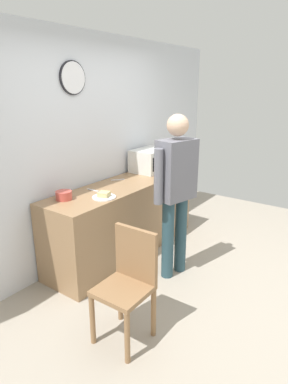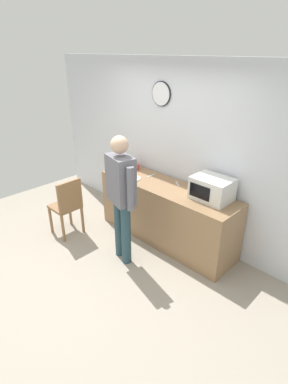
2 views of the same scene
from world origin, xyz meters
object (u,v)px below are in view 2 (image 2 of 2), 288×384
Objects in this scene: person_standing at (121,192)px; wooden_chair at (67,205)px; sandwich_plate at (132,178)px; salad_bowl at (134,166)px; spoon_utensil at (151,176)px; fork_utensil at (177,184)px; microwave at (212,189)px.

wooden_chair is at bearing -169.61° from person_standing.
person_standing reaches higher than sandwich_plate.
person_standing reaches higher than wooden_chair.
salad_bowl is 0.40m from spoon_utensil.
salad_bowl is 0.98× the size of fork_utensil.
fork_utensil is at bearing 79.78° from person_standing.
spoon_utensil is at bearing 110.21° from person_standing.
spoon_utensil is (-1.11, 0.01, -0.15)m from microwave.
wooden_chair is (-1.22, -1.13, -0.38)m from fork_utensil.
wooden_chair is at bearing -106.68° from salad_bowl.
sandwich_plate is 0.26× the size of wooden_chair.
fork_utensil is at bearing 174.18° from microwave.
salad_bowl is 0.89m from fork_utensil.
fork_utensil is at bearing 42.70° from wooden_chair.
spoon_utensil is (-0.49, -0.05, 0.00)m from fork_utensil.
spoon_utensil is 0.10× the size of person_standing.
microwave is 2.19m from wooden_chair.
salad_bowl is at bearing 132.90° from sandwich_plate.
salad_bowl reaches higher than spoon_utensil.
person_standing is 1.87× the size of wooden_chair.
salad_bowl is at bearing 73.32° from wooden_chair.
salad_bowl is (-0.28, 0.30, 0.02)m from sandwich_plate.
microwave is at bearing 12.07° from sandwich_plate.
wooden_chair reaches higher than spoon_utensil.
person_standing is (0.44, -0.61, 0.12)m from sandwich_plate.
salad_bowl is (-1.51, 0.04, -0.10)m from microwave.
wooden_chair is at bearing -149.91° from microwave.
person_standing is (0.33, -0.88, 0.13)m from spoon_utensil.
spoon_utensil is at bearing 55.97° from wooden_chair.
salad_bowl is at bearing 176.20° from spoon_utensil.
sandwich_plate is at bearing 52.71° from wooden_chair.
microwave reaches higher than sandwich_plate.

